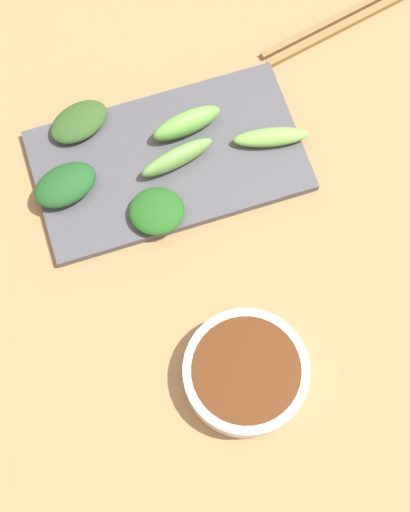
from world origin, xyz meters
TOP-DOWN VIEW (x-y plane):
  - tabletop at (0.00, 0.00)m, footprint 2.10×2.10m
  - sauce_bowl at (-0.17, -0.01)m, footprint 0.13×0.13m
  - serving_plate at (0.10, -0.01)m, footprint 0.18×0.31m
  - broccoli_stalk_0 at (0.09, -0.02)m, footprint 0.04×0.09m
  - broccoli_stalk_1 at (0.13, -0.04)m, footprint 0.04×0.09m
  - broccoli_leafy_2 at (0.03, 0.02)m, footprint 0.07×0.07m
  - broccoli_leafy_3 at (0.10, 0.11)m, footprint 0.07×0.09m
  - broccoli_stalk_4 at (0.08, -0.13)m, footprint 0.04×0.09m
  - broccoli_leafy_5 at (0.17, 0.08)m, footprint 0.07×0.08m
  - chopsticks at (0.22, -0.28)m, footprint 0.07×0.23m

SIDE VIEW (x-z plane):
  - tabletop at x=0.00m, z-range 0.00..0.02m
  - chopsticks at x=0.22m, z-range 0.02..0.03m
  - serving_plate at x=0.10m, z-range 0.02..0.03m
  - sauce_bowl at x=-0.17m, z-range 0.02..0.06m
  - broccoli_leafy_2 at x=0.03m, z-range 0.03..0.05m
  - broccoli_leafy_5 at x=0.17m, z-range 0.03..0.05m
  - broccoli_stalk_4 at x=0.08m, z-range 0.03..0.05m
  - broccoli_leafy_3 at x=0.10m, z-range 0.03..0.06m
  - broccoli_stalk_0 at x=0.09m, z-range 0.03..0.06m
  - broccoli_stalk_1 at x=0.13m, z-range 0.03..0.06m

